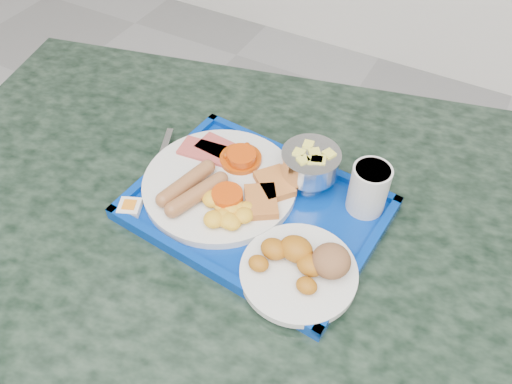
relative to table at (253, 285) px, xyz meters
The scene contains 9 objects.
table is the anchor object (origin of this frame).
tray 0.22m from the table, 99.97° to the left, with size 0.43×0.33×0.02m.
main_plate 0.25m from the table, 160.70° to the left, with size 0.27×0.27×0.04m.
bread_plate 0.28m from the table, 26.12° to the right, with size 0.18×0.18×0.06m.
fruit_bowl 0.30m from the table, 67.53° to the left, with size 0.10×0.10×0.07m.
juice_cup 0.33m from the table, 35.31° to the left, with size 0.06×0.06×0.09m.
spoon 0.31m from the table, 155.66° to the left, with size 0.04×0.16×0.01m.
knife 0.31m from the table, behind, with size 0.01×0.18×0.00m, color silver.
jam_packet 0.31m from the table, 155.23° to the right, with size 0.05×0.05×0.01m.
Camera 1 is at (-0.15, 0.72, 1.47)m, focal length 35.00 mm.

